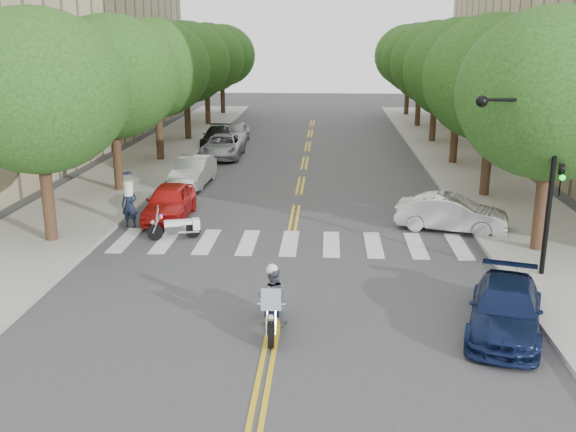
# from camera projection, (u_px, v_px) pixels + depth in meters

# --- Properties ---
(ground) EXTENTS (140.00, 140.00, 0.00)m
(ground) POSITION_uv_depth(u_px,v_px,m) (275.00, 318.00, 17.53)
(ground) COLOR #38383A
(ground) RESTS_ON ground
(sidewalk_left) EXTENTS (5.00, 60.00, 0.15)m
(sidewalk_left) POSITION_uv_depth(u_px,v_px,m) (150.00, 160.00, 39.20)
(sidewalk_left) COLOR #9E9991
(sidewalk_left) RESTS_ON ground
(sidewalk_right) EXTENTS (5.00, 60.00, 0.15)m
(sidewalk_right) POSITION_uv_depth(u_px,v_px,m) (464.00, 164.00, 38.07)
(sidewalk_right) COLOR #9E9991
(sidewalk_right) RESTS_ON ground
(tree_l_0) EXTENTS (6.40, 6.40, 8.45)m
(tree_l_0) POSITION_uv_depth(u_px,v_px,m) (37.00, 91.00, 22.30)
(tree_l_0) COLOR #382316
(tree_l_0) RESTS_ON ground
(tree_l_1) EXTENTS (6.40, 6.40, 8.45)m
(tree_l_1) POSITION_uv_depth(u_px,v_px,m) (112.00, 77.00, 29.98)
(tree_l_1) COLOR #382316
(tree_l_1) RESTS_ON ground
(tree_l_2) EXTENTS (6.40, 6.40, 8.45)m
(tree_l_2) POSITION_uv_depth(u_px,v_px,m) (156.00, 68.00, 37.66)
(tree_l_2) COLOR #382316
(tree_l_2) RESTS_ON ground
(tree_l_3) EXTENTS (6.40, 6.40, 8.45)m
(tree_l_3) POSITION_uv_depth(u_px,v_px,m) (185.00, 63.00, 45.34)
(tree_l_3) COLOR #382316
(tree_l_3) RESTS_ON ground
(tree_l_4) EXTENTS (6.40, 6.40, 8.45)m
(tree_l_4) POSITION_uv_depth(u_px,v_px,m) (206.00, 58.00, 53.03)
(tree_l_4) COLOR #382316
(tree_l_4) RESTS_ON ground
(tree_l_5) EXTENTS (6.40, 6.40, 8.45)m
(tree_l_5) POSITION_uv_depth(u_px,v_px,m) (222.00, 55.00, 60.71)
(tree_l_5) COLOR #382316
(tree_l_5) RESTS_ON ground
(tree_r_0) EXTENTS (6.40, 6.40, 8.45)m
(tree_r_0) POSITION_uv_depth(u_px,v_px,m) (553.00, 94.00, 21.26)
(tree_r_0) COLOR #382316
(tree_r_0) RESTS_ON ground
(tree_r_1) EXTENTS (6.40, 6.40, 8.45)m
(tree_r_1) POSITION_uv_depth(u_px,v_px,m) (494.00, 78.00, 28.94)
(tree_r_1) COLOR #382316
(tree_r_1) RESTS_ON ground
(tree_r_2) EXTENTS (6.40, 6.40, 8.45)m
(tree_r_2) POSITION_uv_depth(u_px,v_px,m) (459.00, 69.00, 36.62)
(tree_r_2) COLOR #382316
(tree_r_2) RESTS_ON ground
(tree_r_3) EXTENTS (6.40, 6.40, 8.45)m
(tree_r_3) POSITION_uv_depth(u_px,v_px,m) (437.00, 63.00, 44.30)
(tree_r_3) COLOR #382316
(tree_r_3) RESTS_ON ground
(tree_r_4) EXTENTS (6.40, 6.40, 8.45)m
(tree_r_4) POSITION_uv_depth(u_px,v_px,m) (421.00, 59.00, 51.98)
(tree_r_4) COLOR #382316
(tree_r_4) RESTS_ON ground
(tree_r_5) EXTENTS (6.40, 6.40, 8.45)m
(tree_r_5) POSITION_uv_depth(u_px,v_px,m) (409.00, 56.00, 59.67)
(tree_r_5) COLOR #382316
(tree_r_5) RESTS_ON ground
(traffic_signal_pole) EXTENTS (2.82, 0.42, 6.00)m
(traffic_signal_pole) POSITION_uv_depth(u_px,v_px,m) (538.00, 163.00, 19.42)
(traffic_signal_pole) COLOR black
(traffic_signal_pole) RESTS_ON ground
(motorcycle_police) EXTENTS (0.80, 2.30, 1.87)m
(motorcycle_police) POSITION_uv_depth(u_px,v_px,m) (272.00, 301.00, 16.55)
(motorcycle_police) COLOR black
(motorcycle_police) RESTS_ON ground
(motorcycle_parked) EXTENTS (1.97, 0.89, 1.30)m
(motorcycle_parked) POSITION_uv_depth(u_px,v_px,m) (179.00, 227.00, 24.23)
(motorcycle_parked) COLOR black
(motorcycle_parked) RESTS_ON ground
(officer_standing) EXTENTS (0.71, 0.51, 1.81)m
(officer_standing) POSITION_uv_depth(u_px,v_px,m) (130.00, 205.00, 25.55)
(officer_standing) COLOR #151B30
(officer_standing) RESTS_ON ground
(convertible) EXTENTS (4.52, 2.65, 1.41)m
(convertible) POSITION_uv_depth(u_px,v_px,m) (451.00, 213.00, 25.13)
(convertible) COLOR silver
(convertible) RESTS_ON ground
(sedan_blue) EXTENTS (2.95, 4.69, 1.27)m
(sedan_blue) POSITION_uv_depth(u_px,v_px,m) (505.00, 309.00, 16.52)
(sedan_blue) COLOR #0E193D
(sedan_blue) RESTS_ON ground
(parked_car_a) EXTENTS (1.83, 4.34, 1.46)m
(parked_car_a) POSITION_uv_depth(u_px,v_px,m) (170.00, 202.00, 26.76)
(parked_car_a) COLOR red
(parked_car_a) RESTS_ON ground
(parked_car_b) EXTENTS (1.75, 4.51, 1.46)m
(parked_car_b) POSITION_uv_depth(u_px,v_px,m) (193.00, 171.00, 32.76)
(parked_car_b) COLOR silver
(parked_car_b) RESTS_ON ground
(parked_car_c) EXTENTS (2.41, 5.13, 1.42)m
(parked_car_c) POSITION_uv_depth(u_px,v_px,m) (223.00, 146.00, 40.21)
(parked_car_c) COLOR #A5A6AD
(parked_car_c) RESTS_ON ground
(parked_car_d) EXTENTS (1.93, 4.57, 1.32)m
(parked_car_d) POSITION_uv_depth(u_px,v_px,m) (217.00, 137.00, 44.39)
(parked_car_d) COLOR black
(parked_car_d) RESTS_ON ground
(parked_car_e) EXTENTS (1.79, 4.26, 1.44)m
(parked_car_e) POSITION_uv_depth(u_px,v_px,m) (236.00, 132.00, 45.97)
(parked_car_e) COLOR #A7A7AD
(parked_car_e) RESTS_ON ground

